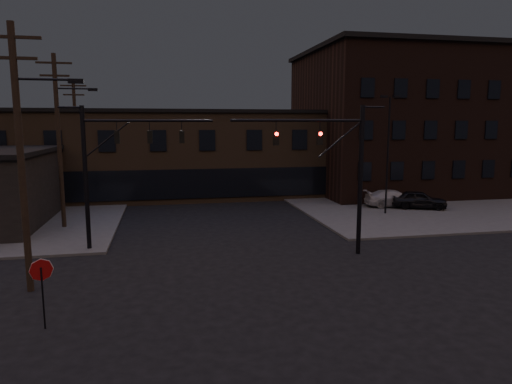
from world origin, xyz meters
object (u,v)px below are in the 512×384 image
traffic_signal_near (341,164)px  parked_car_lot_b (394,198)px  car_crossing (235,189)px  stop_sign (42,277)px  traffic_signal_far (109,161)px  parked_car_lot_a (419,200)px

traffic_signal_near → parked_car_lot_b: bearing=51.2°
car_crossing → parked_car_lot_b: bearing=-22.6°
traffic_signal_near → parked_car_lot_b: 15.96m
car_crossing → stop_sign: bearing=-99.2°
traffic_signal_near → car_crossing: (-2.46, 20.62, -4.20)m
parked_car_lot_b → car_crossing: size_ratio=1.08×
traffic_signal_near → parked_car_lot_b: (9.67, 12.03, -4.08)m
traffic_signal_near → car_crossing: 21.19m
stop_sign → parked_car_lot_b: size_ratio=0.52×
traffic_signal_far → parked_car_lot_a: traffic_signal_far is taller
parked_car_lot_a → car_crossing: (-13.73, 9.83, -0.16)m
parked_car_lot_a → stop_sign: bearing=147.8°
parked_car_lot_b → parked_car_lot_a: bearing=-119.6°
stop_sign → parked_car_lot_a: bearing=35.1°
car_crossing → parked_car_lot_a: bearing=-22.9°
traffic_signal_far → parked_car_lot_a: 24.81m
traffic_signal_far → parked_car_lot_b: bearing=21.4°
stop_sign → car_crossing: (10.90, 27.10, -1.11)m
traffic_signal_near → stop_sign: bearing=-154.1°
stop_sign → parked_car_lot_a: stop_sign is taller
stop_sign → traffic_signal_near: bearing=25.9°
parked_car_lot_a → traffic_signal_near: bearing=156.5°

